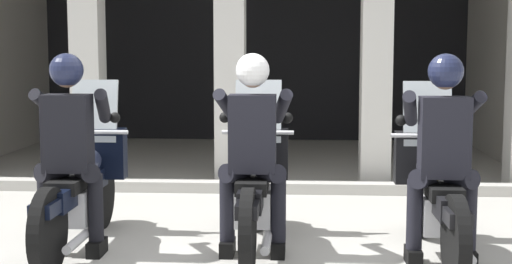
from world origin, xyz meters
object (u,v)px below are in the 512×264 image
object	(u,v)px
police_officer_left	(69,137)
motorcycle_right	(435,192)
motorcycle_center	(255,186)
police_officer_right	(443,141)
police_officer_center	(253,137)
motorcycle_left	(82,185)

from	to	relation	value
police_officer_left	motorcycle_right	size ratio (longest dim) A/B	0.78
motorcycle_center	police_officer_right	distance (m)	1.55
police_officer_left	police_officer_center	world-z (taller)	same
motorcycle_center	motorcycle_left	bearing A→B (deg)	171.13
police_officer_left	police_officer_center	distance (m)	1.43
motorcycle_left	motorcycle_right	distance (m)	2.86
motorcycle_left	police_officer_right	world-z (taller)	police_officer_right
police_officer_left	police_officer_right	world-z (taller)	same
motorcycle_right	police_officer_right	distance (m)	0.52
police_officer_left	police_officer_right	xyz separation A→B (m)	(2.85, -0.08, 0.00)
motorcycle_right	police_officer_right	world-z (taller)	police_officer_right
motorcycle_center	motorcycle_right	size ratio (longest dim) A/B	1.00
police_officer_center	motorcycle_right	size ratio (longest dim) A/B	0.78
motorcycle_left	police_officer_right	size ratio (longest dim) A/B	1.29
police_officer_left	motorcycle_center	bearing A→B (deg)	5.70
police_officer_left	motorcycle_center	size ratio (longest dim) A/B	0.78
motorcycle_right	motorcycle_center	bearing A→B (deg)	168.64
police_officer_right	motorcycle_center	bearing A→B (deg)	157.72
police_officer_right	police_officer_left	bearing A→B (deg)	172.91
motorcycle_center	police_officer_right	xyz separation A→B (m)	(1.43, -0.43, 0.44)
police_officer_left	motorcycle_center	world-z (taller)	police_officer_left
motorcycle_center	motorcycle_right	world-z (taller)	same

